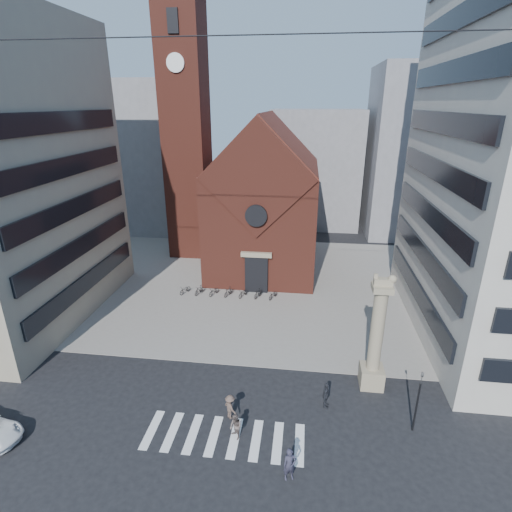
# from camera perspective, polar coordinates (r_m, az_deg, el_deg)

# --- Properties ---
(ground) EXTENTS (120.00, 120.00, 0.00)m
(ground) POSITION_cam_1_polar(r_m,az_deg,el_deg) (28.84, -4.44, -20.03)
(ground) COLOR black
(ground) RESTS_ON ground
(piazza) EXTENTS (46.00, 30.00, 0.05)m
(piazza) POSITION_cam_1_polar(r_m,az_deg,el_deg) (44.70, 0.40, -3.95)
(piazza) COLOR gray
(piazza) RESTS_ON ground
(zebra_crossing) EXTENTS (10.20, 3.20, 0.01)m
(zebra_crossing) POSITION_cam_1_polar(r_m,az_deg,el_deg) (26.61, -4.57, -24.33)
(zebra_crossing) COLOR white
(zebra_crossing) RESTS_ON ground
(church) EXTENTS (12.00, 16.65, 18.00)m
(church) POSITION_cam_1_polar(r_m,az_deg,el_deg) (47.78, 1.30, 7.82)
(church) COLOR maroon
(church) RESTS_ON ground
(campanile) EXTENTS (5.50, 5.50, 31.20)m
(campanile) POSITION_cam_1_polar(r_m,az_deg,el_deg) (51.50, -9.92, 17.22)
(campanile) COLOR maroon
(campanile) RESTS_ON ground
(bg_block_left) EXTENTS (16.00, 14.00, 22.00)m
(bg_block_left) POSITION_cam_1_polar(r_m,az_deg,el_deg) (66.53, -15.12, 13.53)
(bg_block_left) COLOR gray
(bg_block_left) RESTS_ON ground
(bg_block_mid) EXTENTS (14.00, 12.00, 18.00)m
(bg_block_mid) POSITION_cam_1_polar(r_m,az_deg,el_deg) (66.97, 8.40, 12.32)
(bg_block_mid) COLOR gray
(bg_block_mid) RESTS_ON ground
(bg_block_right) EXTENTS (16.00, 14.00, 24.00)m
(bg_block_right) POSITION_cam_1_polar(r_m,az_deg,el_deg) (65.88, 23.01, 13.43)
(bg_block_right) COLOR gray
(bg_block_right) RESTS_ON ground
(lion_column) EXTENTS (1.63, 1.60, 8.68)m
(lion_column) POSITION_cam_1_polar(r_m,az_deg,el_deg) (29.20, 16.71, -11.93)
(lion_column) COLOR gray
(lion_column) RESTS_ON ground
(traffic_light) EXTENTS (0.13, 0.16, 4.30)m
(traffic_light) POSITION_cam_1_polar(r_m,az_deg,el_deg) (27.15, 22.09, -18.56)
(traffic_light) COLOR black
(traffic_light) RESTS_ON ground
(pedestrian_0) EXTENTS (0.84, 0.69, 1.97)m
(pedestrian_0) POSITION_cam_1_polar(r_m,az_deg,el_deg) (23.94, 4.83, -27.57)
(pedestrian_0) COLOR #2D2C3D
(pedestrian_0) RESTS_ON ground
(pedestrian_1) EXTENTS (1.02, 1.03, 1.68)m
(pedestrian_1) POSITION_cam_1_polar(r_m,az_deg,el_deg) (25.93, -2.93, -23.19)
(pedestrian_1) COLOR #60524D
(pedestrian_1) RESTS_ON ground
(pedestrian_2) EXTENTS (0.69, 1.19, 1.91)m
(pedestrian_2) POSITION_cam_1_polar(r_m,az_deg,el_deg) (28.14, 9.97, -19.00)
(pedestrian_2) COLOR #26282E
(pedestrian_2) RESTS_ON ground
(pedestrian_3) EXTENTS (1.23, 1.22, 1.71)m
(pedestrian_3) POSITION_cam_1_polar(r_m,az_deg,el_deg) (27.15, -3.70, -20.71)
(pedestrian_3) COLOR brown
(pedestrian_3) RESTS_ON ground
(scooter_0) EXTENTS (1.19, 1.71, 0.85)m
(scooter_0) POSITION_cam_1_polar(r_m,az_deg,el_deg) (42.91, -10.09, -4.75)
(scooter_0) COLOR black
(scooter_0) RESTS_ON piazza
(scooter_1) EXTENTS (1.06, 1.61, 0.94)m
(scooter_1) POSITION_cam_1_polar(r_m,az_deg,el_deg) (42.47, -8.08, -4.84)
(scooter_1) COLOR black
(scooter_1) RESTS_ON piazza
(scooter_2) EXTENTS (1.19, 1.71, 0.85)m
(scooter_2) POSITION_cam_1_polar(r_m,az_deg,el_deg) (42.13, -6.02, -5.03)
(scooter_2) COLOR black
(scooter_2) RESTS_ON piazza
(scooter_3) EXTENTS (1.06, 1.61, 0.94)m
(scooter_3) POSITION_cam_1_polar(r_m,az_deg,el_deg) (41.80, -3.94, -5.11)
(scooter_3) COLOR black
(scooter_3) RESTS_ON piazza
(scooter_4) EXTENTS (1.19, 1.71, 0.85)m
(scooter_4) POSITION_cam_1_polar(r_m,az_deg,el_deg) (41.57, -1.82, -5.30)
(scooter_4) COLOR black
(scooter_4) RESTS_ON piazza
(scooter_5) EXTENTS (1.06, 1.61, 0.94)m
(scooter_5) POSITION_cam_1_polar(r_m,az_deg,el_deg) (41.35, 0.31, -5.36)
(scooter_5) COLOR black
(scooter_5) RESTS_ON piazza
(scooter_6) EXTENTS (1.19, 1.71, 0.85)m
(scooter_6) POSITION_cam_1_polar(r_m,az_deg,el_deg) (41.23, 2.47, -5.54)
(scooter_6) COLOR black
(scooter_6) RESTS_ON piazza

